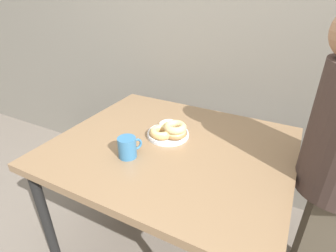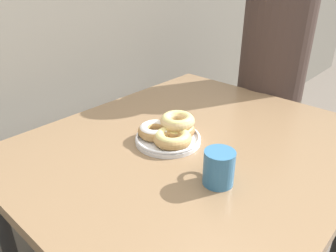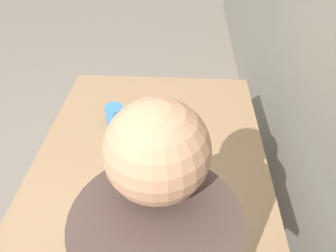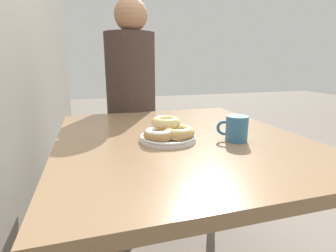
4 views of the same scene
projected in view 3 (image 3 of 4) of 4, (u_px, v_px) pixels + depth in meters
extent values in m
plane|color=#70665B|center=(90.00, 234.00, 1.96)|extent=(14.00, 14.00, 0.00)
cube|color=#846647|center=(153.00, 147.00, 1.49)|extent=(1.17, 0.99, 0.04)
cylinder|color=black|center=(96.00, 132.00, 2.15)|extent=(0.05, 0.05, 0.71)
cylinder|color=black|center=(229.00, 137.00, 2.11)|extent=(0.05, 0.05, 0.71)
cylinder|color=white|center=(168.00, 135.00, 1.51)|extent=(0.22, 0.22, 0.01)
torus|color=white|center=(168.00, 133.00, 1.50)|extent=(0.22, 0.22, 0.01)
torus|color=#9E7042|center=(167.00, 137.00, 1.46)|extent=(0.17, 0.17, 0.03)
torus|color=#E0D17F|center=(167.00, 136.00, 1.46)|extent=(0.16, 0.16, 0.03)
torus|color=#B2844C|center=(177.00, 128.00, 1.51)|extent=(0.17, 0.17, 0.04)
torus|color=white|center=(177.00, 127.00, 1.50)|extent=(0.16, 0.16, 0.03)
torus|color=tan|center=(160.00, 127.00, 1.51)|extent=(0.18, 0.18, 0.04)
torus|color=#E0D17F|center=(160.00, 126.00, 1.51)|extent=(0.17, 0.17, 0.03)
torus|color=#D6B27A|center=(167.00, 131.00, 1.44)|extent=(0.12, 0.12, 0.04)
torus|color=#E0D17F|center=(167.00, 130.00, 1.44)|extent=(0.11, 0.11, 0.03)
cylinder|color=teal|center=(115.00, 115.00, 1.56)|extent=(0.09, 0.09, 0.10)
cylinder|color=#382114|center=(114.00, 108.00, 1.53)|extent=(0.07, 0.07, 0.00)
torus|color=teal|center=(123.00, 119.00, 1.54)|extent=(0.04, 0.06, 0.06)
sphere|color=#A37556|center=(157.00, 151.00, 0.60)|extent=(0.20, 0.20, 0.20)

